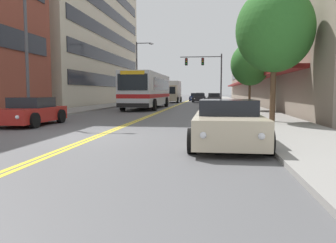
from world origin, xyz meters
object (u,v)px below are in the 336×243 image
car_navy_moving_third (196,97)px  street_lamp_left_far (139,67)px  city_bus (148,89)px  car_black_moving_second (200,96)px  car_red_parked_left_mid (31,112)px  car_charcoal_moving_lead (199,98)px  traffic_signal_mast (207,69)px  street_lamp_left_near (31,29)px  car_silver_parked_left_near (151,99)px  car_champagne_parked_right_foreground (227,124)px  street_tree_right_mid (250,64)px  box_truck (171,92)px  car_dark_grey_parked_right_mid (214,99)px  street_tree_right_near (275,30)px

car_navy_moving_third → street_lamp_left_far: (-6.33, -15.44, 3.96)m
city_bus → car_black_moving_second: size_ratio=2.59×
car_red_parked_left_mid → car_navy_moving_third: (5.76, 41.60, 0.02)m
car_charcoal_moving_lead → traffic_signal_mast: 8.40m
city_bus → street_lamp_left_near: street_lamp_left_near is taller
car_silver_parked_left_near → traffic_signal_mast: 8.95m
car_champagne_parked_right_foreground → street_lamp_left_near: bearing=147.1°
city_bus → car_champagne_parked_right_foreground: bearing=-73.0°
car_red_parked_left_mid → traffic_signal_mast: size_ratio=0.66×
car_silver_parked_left_near → street_tree_right_mid: 21.74m
street_lamp_left_near → street_lamp_left_far: (0.04, 24.82, -0.12)m
car_navy_moving_third → traffic_signal_mast: 14.46m
car_charcoal_moving_lead → car_black_moving_second: car_black_moving_second is taller
box_truck → traffic_signal_mast: 8.59m
car_red_parked_left_mid → box_truck: size_ratio=0.62×
traffic_signal_mast → car_navy_moving_third: bearing=98.5°
city_bus → car_navy_moving_third: (3.32, 25.34, -1.19)m
car_red_parked_left_mid → street_lamp_left_near: street_lamp_left_near is taller
car_navy_moving_third → street_lamp_left_far: bearing=-112.3°
box_truck → street_lamp_left_near: size_ratio=0.84×
car_dark_grey_parked_right_mid → street_tree_right_mid: 18.20m
car_charcoal_moving_lead → street_tree_right_mid: 23.99m
car_champagne_parked_right_foreground → car_navy_moving_third: size_ratio=0.90×
car_red_parked_left_mid → car_champagne_parked_right_foreground: size_ratio=0.97×
car_champagne_parked_right_foreground → box_truck: bearing=99.4°
street_tree_right_mid → box_truck: bearing=112.0°
car_black_moving_second → traffic_signal_mast: (1.74, -26.51, 3.84)m
box_truck → street_lamp_left_near: (-3.09, -32.54, 3.13)m
box_truck → street_tree_right_mid: size_ratio=1.29×
street_lamp_left_near → street_lamp_left_far: street_lamp_left_near is taller
city_bus → car_silver_parked_left_near: (-2.31, 13.98, -1.21)m
car_silver_parked_left_near → box_truck: (2.34, 3.64, 0.98)m
street_lamp_left_far → car_charcoal_moving_lead: bearing=51.4°
car_champagne_parked_right_foreground → car_dark_grey_parked_right_mid: car_dark_grey_parked_right_mid is taller
car_charcoal_moving_lead → car_navy_moving_third: bearing=97.9°
box_truck → street_lamp_left_near: street_lamp_left_near is taller
city_bus → street_tree_right_mid: (8.92, -4.38, 1.87)m
car_red_parked_left_mid → car_dark_grey_parked_right_mid: car_dark_grey_parked_right_mid is taller
street_tree_right_near → car_charcoal_moving_lead: bearing=98.1°
car_black_moving_second → traffic_signal_mast: traffic_signal_mast is taller
car_red_parked_left_mid → box_truck: 33.98m
car_black_moving_second → car_navy_moving_third: 12.74m
box_truck → street_tree_right_near: street_tree_right_near is taller
car_dark_grey_parked_right_mid → street_tree_right_near: size_ratio=0.74×
car_red_parked_left_mid → car_black_moving_second: 54.67m
city_bus → traffic_signal_mast: (5.40, 11.56, 2.66)m
car_red_parked_left_mid → street_lamp_left_near: 4.36m
city_bus → car_dark_grey_parked_right_mid: size_ratio=2.56×
car_charcoal_moving_lead → car_red_parked_left_mid: bearing=-100.7°
street_lamp_left_far → street_tree_right_near: bearing=-63.7°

